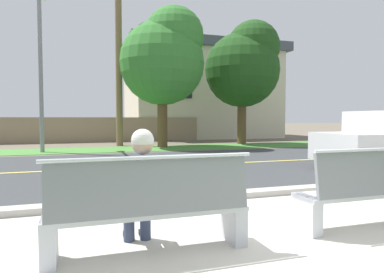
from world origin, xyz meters
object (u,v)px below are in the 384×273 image
at_px(shade_tree_centre, 245,64).
at_px(palm_tree_tall, 118,0).
at_px(seated_person_blue, 141,185).
at_px(streetlamp, 41,52).
at_px(bench_right, 375,191).
at_px(shade_tree_left, 165,57).
at_px(bench_left, 150,210).

height_order(shade_tree_centre, palm_tree_tall, palm_tree_tall).
relative_size(seated_person_blue, streetlamp, 0.18).
bearing_deg(shade_tree_centre, bench_right, -110.31).
distance_m(seated_person_blue, palm_tree_tall, 15.17).
xyz_separation_m(seated_person_blue, shade_tree_left, (3.27, 12.22, 3.51)).
height_order(seated_person_blue, shade_tree_left, shade_tree_left).
xyz_separation_m(streetlamp, palm_tree_tall, (3.28, 2.19, 3.08)).
bearing_deg(bench_left, seated_person_blue, 108.33).
height_order(streetlamp, palm_tree_tall, palm_tree_tall).
bearing_deg(seated_person_blue, bench_left, -71.67).
xyz_separation_m(bench_left, shade_tree_left, (3.22, 12.39, 3.73)).
distance_m(streetlamp, shade_tree_centre, 9.70).
relative_size(bench_left, shade_tree_left, 0.31).
height_order(seated_person_blue, shade_tree_centre, shade_tree_centre).
bearing_deg(shade_tree_left, shade_tree_centre, 8.09).
bearing_deg(seated_person_blue, shade_tree_left, 75.00).
height_order(shade_tree_left, shade_tree_centre, shade_tree_left).
relative_size(seated_person_blue, palm_tree_tall, 0.14).
bearing_deg(shade_tree_centre, shade_tree_left, -171.91).
height_order(bench_right, shade_tree_centre, shade_tree_centre).
xyz_separation_m(bench_right, shade_tree_centre, (4.82, 13.02, 3.67)).
relative_size(streetlamp, shade_tree_left, 1.07).
relative_size(seated_person_blue, shade_tree_centre, 0.20).
xyz_separation_m(bench_left, seated_person_blue, (-0.06, 0.17, 0.21)).
xyz_separation_m(streetlamp, shade_tree_centre, (9.61, 1.32, 0.18)).
relative_size(bench_left, streetlamp, 0.29).
distance_m(bench_left, shade_tree_left, 13.33).
bearing_deg(palm_tree_tall, bench_right, -83.78).
bearing_deg(shade_tree_left, seated_person_blue, -105.00).
bearing_deg(streetlamp, bench_right, -67.71).
xyz_separation_m(bench_left, shade_tree_centre, (7.61, 13.02, 3.67)).
relative_size(streetlamp, palm_tree_tall, 0.78).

